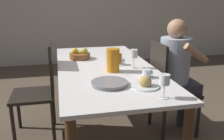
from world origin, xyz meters
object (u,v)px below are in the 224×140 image
(chair_opposite, at_px, (40,89))
(bread_plate, at_px, (145,84))
(chair_person_side, at_px, (168,87))
(red_pitcher, at_px, (113,60))
(wine_glass_water, at_px, (134,54))
(wine_glass_juice, at_px, (164,81))
(teacup_across, at_px, (120,62))
(fruit_bowl, at_px, (80,55))
(teacup_near_person, at_px, (147,74))
(serving_tray, at_px, (109,83))
(person_seated, at_px, (178,67))

(chair_opposite, height_order, bread_plate, chair_opposite)
(chair_person_side, distance_m, red_pitcher, 0.70)
(wine_glass_water, relative_size, wine_glass_juice, 1.08)
(teacup_across, xyz_separation_m, fruit_bowl, (-0.36, 0.34, 0.01))
(wine_glass_water, relative_size, bread_plate, 0.84)
(chair_opposite, height_order, red_pitcher, chair_opposite)
(wine_glass_juice, relative_size, teacup_near_person, 1.28)
(wine_glass_juice, height_order, serving_tray, wine_glass_juice)
(bread_plate, bearing_deg, person_seated, 45.67)
(chair_person_side, distance_m, teacup_across, 0.56)
(chair_person_side, bearing_deg, teacup_near_person, -46.93)
(red_pitcher, bearing_deg, chair_opposite, 153.57)
(wine_glass_juice, height_order, teacup_near_person, wine_glass_juice)
(teacup_across, relative_size, bread_plate, 0.61)
(teacup_across, distance_m, serving_tray, 0.60)
(teacup_across, bearing_deg, fruit_bowl, 137.11)
(chair_person_side, xyz_separation_m, teacup_across, (-0.49, 0.10, 0.26))
(chair_person_side, xyz_separation_m, red_pitcher, (-0.60, -0.11, 0.34))
(wine_glass_juice, distance_m, bread_plate, 0.25)
(teacup_near_person, relative_size, teacup_across, 1.00)
(person_seated, distance_m, teacup_near_person, 0.57)
(person_seated, xyz_separation_m, wine_glass_juice, (-0.50, -0.78, 0.15))
(person_seated, relative_size, teacup_across, 9.27)
(person_seated, bearing_deg, serving_tray, -60.03)
(serving_tray, bearing_deg, teacup_across, 68.39)
(wine_glass_water, bearing_deg, red_pitcher, -162.51)
(red_pitcher, height_order, serving_tray, red_pitcher)
(wine_glass_juice, xyz_separation_m, fruit_bowl, (-0.44, 1.22, -0.08))
(serving_tray, distance_m, fruit_bowl, 0.91)
(wine_glass_juice, bearing_deg, person_seated, 57.62)
(chair_person_side, xyz_separation_m, fruit_bowl, (-0.85, 0.44, 0.28))
(red_pitcher, distance_m, bread_plate, 0.48)
(wine_glass_water, bearing_deg, fruit_bowl, 134.23)
(wine_glass_water, bearing_deg, chair_person_side, 5.65)
(wine_glass_juice, bearing_deg, fruit_bowl, 110.02)
(chair_person_side, bearing_deg, red_pitcher, -79.98)
(teacup_near_person, bearing_deg, fruit_bowl, 121.99)
(chair_person_side, distance_m, bread_plate, 0.76)
(chair_person_side, height_order, chair_opposite, same)
(teacup_across, xyz_separation_m, bread_plate, (0.03, -0.66, -0.00))
(person_seated, distance_m, teacup_across, 0.59)
(wine_glass_water, height_order, serving_tray, wine_glass_water)
(teacup_near_person, bearing_deg, red_pitcher, 135.62)
(person_seated, height_order, teacup_near_person, person_seated)
(wine_glass_juice, bearing_deg, chair_opposite, 130.75)
(serving_tray, height_order, bread_plate, bread_plate)
(person_seated, xyz_separation_m, teacup_across, (-0.58, 0.10, 0.07))
(red_pitcher, bearing_deg, fruit_bowl, 114.44)
(red_pitcher, bearing_deg, person_seated, 9.10)
(teacup_across, bearing_deg, teacup_near_person, -74.40)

